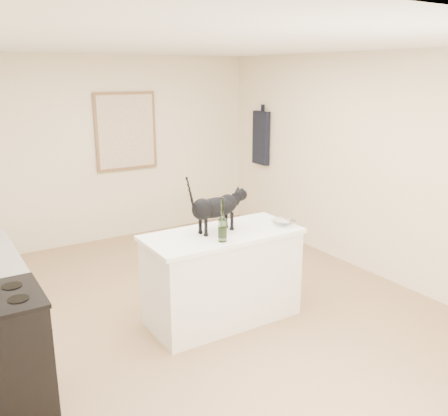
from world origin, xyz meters
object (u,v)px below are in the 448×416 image
black_cat (215,210)px  wine_bottle (222,222)px  stove (1,360)px  glass_bowl (283,222)px

black_cat → wine_bottle: (-0.09, -0.27, -0.03)m
stove → wine_bottle: wine_bottle is taller
wine_bottle → glass_bowl: size_ratio=1.62×
stove → black_cat: size_ratio=1.47×
black_cat → glass_bowl: 0.73m
stove → black_cat: black_cat is taller
stove → black_cat: bearing=12.6°
stove → glass_bowl: bearing=5.8°
black_cat → wine_bottle: bearing=-113.8°
glass_bowl → stove: bearing=-174.2°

